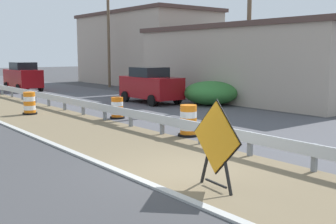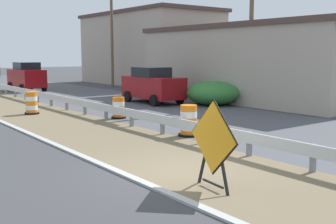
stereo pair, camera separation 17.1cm
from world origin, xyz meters
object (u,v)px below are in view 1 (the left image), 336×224
(traffic_barrel_mid, at_px, (30,104))
(car_mid_far_lane, at_px, (151,85))
(warning_sign_diamond, at_px, (216,141))
(car_trailing_far_lane, at_px, (23,77))
(traffic_barrel_nearest, at_px, (188,122))
(utility_pole_near, at_px, (249,18))
(utility_pole_mid, at_px, (109,34))
(traffic_barrel_close, at_px, (117,109))

(traffic_barrel_mid, bearing_deg, car_mid_far_lane, 2.27)
(warning_sign_diamond, height_order, car_trailing_far_lane, car_trailing_far_lane)
(traffic_barrel_nearest, height_order, utility_pole_near, utility_pole_near)
(traffic_barrel_nearest, relative_size, utility_pole_near, 0.12)
(traffic_barrel_nearest, distance_m, traffic_barrel_mid, 9.10)
(car_trailing_far_lane, height_order, utility_pole_near, utility_pole_near)
(car_mid_far_lane, distance_m, utility_pole_mid, 12.83)
(warning_sign_diamond, relative_size, traffic_barrel_close, 2.05)
(warning_sign_diamond, bearing_deg, traffic_barrel_nearest, -118.11)
(traffic_barrel_close, height_order, utility_pole_near, utility_pole_near)
(traffic_barrel_nearest, height_order, traffic_barrel_close, traffic_barrel_nearest)
(utility_pole_mid, bearing_deg, traffic_barrel_mid, -133.51)
(traffic_barrel_close, bearing_deg, warning_sign_diamond, -109.75)
(car_trailing_far_lane, bearing_deg, traffic_barrel_mid, 161.40)
(traffic_barrel_mid, height_order, car_trailing_far_lane, car_trailing_far_lane)
(utility_pole_near, relative_size, utility_pole_mid, 1.06)
(traffic_barrel_close, bearing_deg, car_trailing_far_lane, 84.47)
(traffic_barrel_mid, distance_m, utility_pole_mid, 16.99)
(traffic_barrel_mid, relative_size, utility_pole_mid, 0.12)
(traffic_barrel_nearest, distance_m, car_trailing_far_lane, 21.75)
(utility_pole_near, bearing_deg, traffic_barrel_nearest, -150.65)
(car_trailing_far_lane, distance_m, utility_pole_near, 18.57)
(warning_sign_diamond, relative_size, traffic_barrel_nearest, 1.77)
(warning_sign_diamond, distance_m, utility_pole_near, 15.70)
(traffic_barrel_nearest, height_order, traffic_barrel_mid, traffic_barrel_nearest)
(warning_sign_diamond, relative_size, utility_pole_mid, 0.22)
(utility_pole_near, distance_m, utility_pole_mid, 15.97)
(traffic_barrel_nearest, bearing_deg, utility_pole_near, 29.35)
(car_trailing_far_lane, xyz_separation_m, utility_pole_mid, (7.13, -0.95, 3.46))
(warning_sign_diamond, bearing_deg, car_trailing_far_lane, -94.01)
(traffic_barrel_mid, xyz_separation_m, car_trailing_far_lane, (4.23, 12.91, 0.62))
(traffic_barrel_close, bearing_deg, traffic_barrel_mid, 125.22)
(utility_pole_mid, bearing_deg, car_trailing_far_lane, 172.41)
(traffic_barrel_close, height_order, traffic_barrel_mid, traffic_barrel_mid)
(car_trailing_far_lane, relative_size, utility_pole_mid, 0.47)
(traffic_barrel_nearest, bearing_deg, car_trailing_far_lane, 85.35)
(traffic_barrel_nearest, xyz_separation_m, utility_pole_mid, (8.89, 20.72, 4.06))
(traffic_barrel_mid, relative_size, utility_pole_near, 0.12)
(traffic_barrel_nearest, bearing_deg, utility_pole_mid, 66.78)
(traffic_barrel_close, relative_size, utility_pole_near, 0.10)
(traffic_barrel_nearest, height_order, car_trailing_far_lane, car_trailing_far_lane)
(car_mid_far_lane, xyz_separation_m, utility_pole_near, (3.59, -4.30, 3.78))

